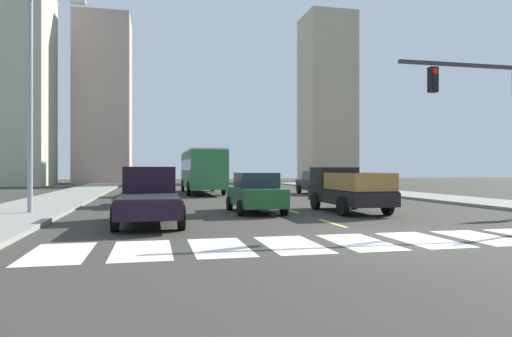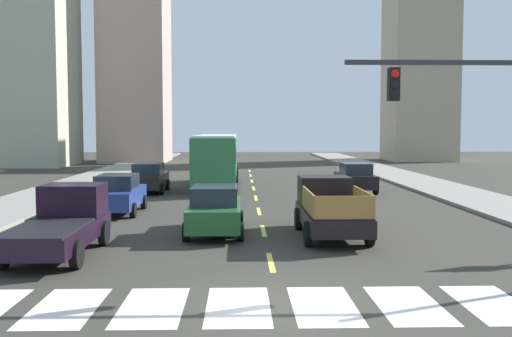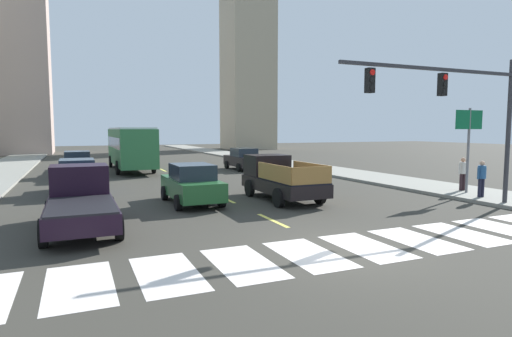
{
  "view_description": "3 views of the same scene",
  "coord_description": "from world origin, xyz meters",
  "px_view_note": "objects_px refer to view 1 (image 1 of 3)",
  "views": [
    {
      "loc": [
        -6.07,
        -10.92,
        1.87
      ],
      "look_at": [
        -0.79,
        12.52,
        1.91
      ],
      "focal_mm": 32.31,
      "sensor_mm": 36.0,
      "label": 1
    },
    {
      "loc": [
        -0.86,
        -11.99,
        3.74
      ],
      "look_at": [
        -0.17,
        12.74,
        2.03
      ],
      "focal_mm": 40.75,
      "sensor_mm": 36.0,
      "label": 2
    },
    {
      "loc": [
        -6.28,
        -9.13,
        3.18
      ],
      "look_at": [
        0.98,
        7.76,
        1.48
      ],
      "focal_mm": 29.55,
      "sensor_mm": 36.0,
      "label": 3
    }
  ],
  "objects_px": {
    "sedan_far": "(149,189)",
    "streetlight_left": "(34,92)",
    "sedan_near_right": "(255,193)",
    "pickup_stakebed": "(345,190)",
    "city_bus": "(202,168)",
    "sedan_near_left": "(151,184)",
    "sedan_mid": "(316,183)",
    "pickup_dark": "(149,197)"
  },
  "relations": [
    {
      "from": "sedan_mid",
      "to": "city_bus",
      "type": "bearing_deg",
      "value": 162.33
    },
    {
      "from": "sedan_far",
      "to": "sedan_near_right",
      "type": "bearing_deg",
      "value": -49.36
    },
    {
      "from": "sedan_near_right",
      "to": "city_bus",
      "type": "bearing_deg",
      "value": 90.17
    },
    {
      "from": "city_bus",
      "to": "sedan_near_right",
      "type": "bearing_deg",
      "value": -89.71
    },
    {
      "from": "pickup_dark",
      "to": "sedan_mid",
      "type": "height_order",
      "value": "pickup_dark"
    },
    {
      "from": "pickup_stakebed",
      "to": "pickup_dark",
      "type": "relative_size",
      "value": 1.0
    },
    {
      "from": "sedan_mid",
      "to": "sedan_far",
      "type": "bearing_deg",
      "value": -143.54
    },
    {
      "from": "sedan_near_left",
      "to": "streetlight_left",
      "type": "height_order",
      "value": "streetlight_left"
    },
    {
      "from": "city_bus",
      "to": "sedan_near_left",
      "type": "xyz_separation_m",
      "value": [
        -3.85,
        -2.83,
        -1.09
      ]
    },
    {
      "from": "sedan_near_right",
      "to": "streetlight_left",
      "type": "height_order",
      "value": "streetlight_left"
    },
    {
      "from": "sedan_far",
      "to": "pickup_dark",
      "type": "bearing_deg",
      "value": -90.0
    },
    {
      "from": "pickup_stakebed",
      "to": "pickup_dark",
      "type": "xyz_separation_m",
      "value": [
        -8.46,
        -2.72,
        -0.02
      ]
    },
    {
      "from": "pickup_dark",
      "to": "sedan_near_left",
      "type": "xyz_separation_m",
      "value": [
        0.01,
        16.54,
        -0.06
      ]
    },
    {
      "from": "sedan_near_right",
      "to": "sedan_far",
      "type": "distance_m",
      "value": 6.85
    },
    {
      "from": "pickup_dark",
      "to": "city_bus",
      "type": "distance_m",
      "value": 19.78
    },
    {
      "from": "pickup_stakebed",
      "to": "city_bus",
      "type": "xyz_separation_m",
      "value": [
        -4.61,
        16.65,
        1.02
      ]
    },
    {
      "from": "pickup_stakebed",
      "to": "sedan_far",
      "type": "relative_size",
      "value": 1.18
    },
    {
      "from": "sedan_near_right",
      "to": "sedan_far",
      "type": "bearing_deg",
      "value": 129.08
    },
    {
      "from": "city_bus",
      "to": "sedan_far",
      "type": "bearing_deg",
      "value": -110.95
    },
    {
      "from": "sedan_near_left",
      "to": "sedan_far",
      "type": "bearing_deg",
      "value": -91.77
    },
    {
      "from": "sedan_near_left",
      "to": "streetlight_left",
      "type": "distance_m",
      "value": 14.39
    },
    {
      "from": "sedan_near_right",
      "to": "sedan_far",
      "type": "xyz_separation_m",
      "value": [
        -4.49,
        5.17,
        0.0
      ]
    },
    {
      "from": "pickup_stakebed",
      "to": "sedan_near_left",
      "type": "height_order",
      "value": "pickup_stakebed"
    },
    {
      "from": "streetlight_left",
      "to": "sedan_near_left",
      "type": "bearing_deg",
      "value": 70.98
    },
    {
      "from": "sedan_far",
      "to": "streetlight_left",
      "type": "distance_m",
      "value": 7.63
    },
    {
      "from": "pickup_dark",
      "to": "sedan_far",
      "type": "height_order",
      "value": "pickup_dark"
    },
    {
      "from": "city_bus",
      "to": "sedan_near_right",
      "type": "xyz_separation_m",
      "value": [
        0.59,
        -16.38,
        -1.09
      ]
    },
    {
      "from": "city_bus",
      "to": "sedan_near_left",
      "type": "bearing_deg",
      "value": -145.43
    },
    {
      "from": "city_bus",
      "to": "sedan_mid",
      "type": "height_order",
      "value": "city_bus"
    },
    {
      "from": "sedan_far",
      "to": "sedan_mid",
      "type": "xyz_separation_m",
      "value": [
        12.15,
        8.18,
        0.0
      ]
    },
    {
      "from": "sedan_far",
      "to": "streetlight_left",
      "type": "xyz_separation_m",
      "value": [
        -4.44,
        -4.65,
        4.11
      ]
    },
    {
      "from": "sedan_near_left",
      "to": "sedan_near_right",
      "type": "distance_m",
      "value": 14.26
    },
    {
      "from": "sedan_near_right",
      "to": "sedan_mid",
      "type": "height_order",
      "value": "same"
    },
    {
      "from": "streetlight_left",
      "to": "city_bus",
      "type": "bearing_deg",
      "value": 62.27
    },
    {
      "from": "pickup_dark",
      "to": "sedan_near_left",
      "type": "relative_size",
      "value": 1.18
    },
    {
      "from": "pickup_stakebed",
      "to": "streetlight_left",
      "type": "distance_m",
      "value": 13.59
    },
    {
      "from": "pickup_stakebed",
      "to": "sedan_mid",
      "type": "height_order",
      "value": "pickup_stakebed"
    },
    {
      "from": "pickup_dark",
      "to": "sedan_far",
      "type": "xyz_separation_m",
      "value": [
        -0.05,
        8.16,
        -0.06
      ]
    },
    {
      "from": "city_bus",
      "to": "sedan_mid",
      "type": "distance_m",
      "value": 8.86
    },
    {
      "from": "pickup_stakebed",
      "to": "city_bus",
      "type": "distance_m",
      "value": 17.31
    },
    {
      "from": "city_bus",
      "to": "sedan_near_right",
      "type": "distance_m",
      "value": 16.43
    },
    {
      "from": "city_bus",
      "to": "sedan_near_left",
      "type": "relative_size",
      "value": 2.45
    }
  ]
}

